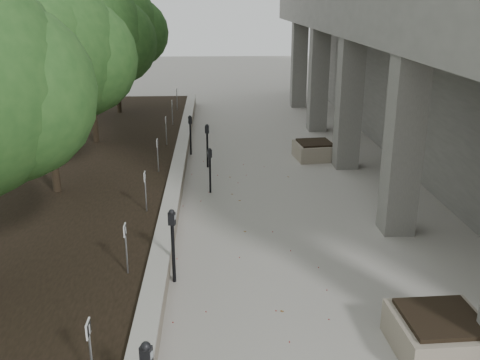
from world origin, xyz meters
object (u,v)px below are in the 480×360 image
object	(u,v)px
crabapple_tree_4	(89,61)
crabapple_tree_5	(115,48)
planter_back	(314,150)
parking_meter_4	(207,146)
crabapple_tree_3	(45,85)
planter_front	(439,334)
parking_meter_3	(210,171)
parking_meter_5	(190,135)
parking_meter_2	(173,246)

from	to	relation	value
crabapple_tree_4	crabapple_tree_5	distance (m)	5.00
crabapple_tree_4	planter_back	size ratio (longest dim) A/B	4.37
planter_back	parking_meter_4	bearing A→B (deg)	-167.17
crabapple_tree_5	crabapple_tree_3	bearing A→B (deg)	-90.00
parking_meter_4	planter_front	bearing A→B (deg)	-59.26
parking_meter_4	planter_front	size ratio (longest dim) A/B	1.05
planter_front	crabapple_tree_3	bearing A→B (deg)	138.74
crabapple_tree_3	parking_meter_3	size ratio (longest dim) A/B	4.27
crabapple_tree_4	parking_meter_5	world-z (taller)	crabapple_tree_4
crabapple_tree_5	planter_back	xyz separation A→B (m)	(7.39, -6.04, -2.83)
crabapple_tree_4	parking_meter_2	size ratio (longest dim) A/B	3.68
crabapple_tree_4	parking_meter_2	world-z (taller)	crabapple_tree_4
crabapple_tree_3	parking_meter_3	xyz separation A→B (m)	(3.92, 0.79, -2.48)
planter_front	planter_back	distance (m)	10.45
parking_meter_2	parking_meter_5	world-z (taller)	parking_meter_2
parking_meter_2	planter_back	bearing A→B (deg)	79.34
parking_meter_2	crabapple_tree_5	bearing A→B (deg)	119.40
parking_meter_3	planter_back	bearing A→B (deg)	27.72
crabapple_tree_3	planter_back	world-z (taller)	crabapple_tree_3
parking_meter_4	parking_meter_5	world-z (taller)	parking_meter_4
crabapple_tree_4	crabapple_tree_3	bearing A→B (deg)	-90.00
parking_meter_3	planter_front	world-z (taller)	parking_meter_3
crabapple_tree_4	planter_front	distance (m)	13.95
parking_meter_4	crabapple_tree_5	bearing A→B (deg)	129.68
crabapple_tree_4	parking_meter_3	size ratio (longest dim) A/B	4.27
parking_meter_3	parking_meter_4	xyz separation A→B (m)	(-0.09, 2.36, 0.06)
parking_meter_4	planter_front	distance (m)	10.28
parking_meter_4	parking_meter_5	bearing A→B (deg)	121.78
crabapple_tree_4	crabapple_tree_5	size ratio (longest dim) A/B	1.00
planter_back	parking_meter_5	bearing A→B (deg)	170.54
crabapple_tree_3	parking_meter_4	size ratio (longest dim) A/B	3.89
parking_meter_4	planter_back	xyz separation A→B (m)	(3.55, 0.81, -0.41)
planter_front	parking_meter_3	bearing A→B (deg)	115.52
parking_meter_2	planter_front	bearing A→B (deg)	-13.19
planter_front	parking_meter_5	bearing A→B (deg)	110.43
parking_meter_2	crabapple_tree_4	bearing A→B (deg)	126.04
parking_meter_2	planter_back	distance (m)	9.09
crabapple_tree_3	crabapple_tree_4	bearing A→B (deg)	90.00
parking_meter_4	parking_meter_5	distance (m)	1.61
crabapple_tree_4	planter_back	bearing A→B (deg)	-8.04
planter_back	crabapple_tree_4	bearing A→B (deg)	171.96
parking_meter_3	planter_front	bearing A→B (deg)	-79.20
parking_meter_2	planter_front	distance (m)	4.79
crabapple_tree_3	parking_meter_3	world-z (taller)	crabapple_tree_3
crabapple_tree_5	planter_back	size ratio (longest dim) A/B	4.37
parking_meter_5	planter_back	distance (m)	4.21
crabapple_tree_5	parking_meter_2	bearing A→B (deg)	-77.05
crabapple_tree_5	planter_front	size ratio (longest dim) A/B	4.06
parking_meter_2	parking_meter_4	world-z (taller)	parking_meter_2
crabapple_tree_3	crabapple_tree_4	distance (m)	5.00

